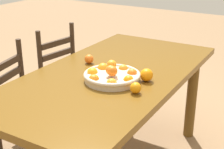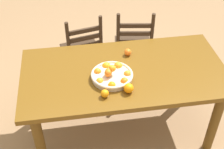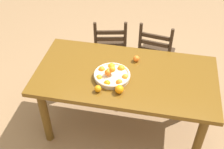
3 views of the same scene
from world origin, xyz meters
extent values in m
plane|color=#8F6D4B|center=(0.00, 0.00, 0.00)|extent=(12.00, 12.00, 0.00)
cube|color=brown|center=(0.00, 0.00, 0.74)|extent=(1.72, 0.88, 0.04)
cylinder|color=brown|center=(-0.75, -0.33, 0.36)|extent=(0.08, 0.08, 0.72)
cylinder|color=brown|center=(0.75, -0.33, 0.36)|extent=(0.08, 0.08, 0.72)
cylinder|color=brown|center=(-0.75, 0.33, 0.36)|extent=(0.08, 0.08, 0.72)
cylinder|color=brown|center=(0.75, 0.33, 0.36)|extent=(0.08, 0.08, 0.72)
cube|color=#322316|center=(-0.32, 0.81, 0.43)|extent=(0.47, 0.47, 0.03)
cylinder|color=#322316|center=(-0.19, 1.01, 0.21)|extent=(0.04, 0.04, 0.42)
cylinder|color=#322316|center=(-0.52, 0.94, 0.21)|extent=(0.04, 0.04, 0.42)
cylinder|color=#322316|center=(-0.11, 0.68, 0.21)|extent=(0.04, 0.04, 0.42)
cylinder|color=#322316|center=(-0.45, 0.61, 0.21)|extent=(0.04, 0.04, 0.42)
cylinder|color=#322316|center=(-0.11, 0.68, 0.68)|extent=(0.04, 0.04, 0.47)
cylinder|color=#322316|center=(-0.45, 0.61, 0.68)|extent=(0.04, 0.04, 0.47)
cube|color=#322316|center=(-0.28, 0.64, 0.61)|extent=(0.30, 0.09, 0.04)
cube|color=#322316|center=(-0.28, 0.64, 0.70)|extent=(0.30, 0.09, 0.04)
cube|color=#322316|center=(-0.28, 0.64, 0.79)|extent=(0.30, 0.09, 0.04)
cube|color=#322316|center=(0.25, 0.80, 0.44)|extent=(0.45, 0.45, 0.03)
cylinder|color=#322316|center=(0.45, 0.94, 0.21)|extent=(0.04, 0.04, 0.43)
cylinder|color=#322316|center=(0.11, 0.99, 0.21)|extent=(0.04, 0.04, 0.43)
cylinder|color=#322316|center=(0.40, 0.60, 0.21)|extent=(0.04, 0.04, 0.43)
cylinder|color=#322316|center=(0.06, 0.65, 0.21)|extent=(0.04, 0.04, 0.43)
cylinder|color=#322316|center=(0.40, 0.60, 0.69)|extent=(0.04, 0.04, 0.49)
cylinder|color=#322316|center=(0.06, 0.65, 0.69)|extent=(0.04, 0.04, 0.49)
cube|color=#322316|center=(0.23, 0.63, 0.62)|extent=(0.31, 0.07, 0.04)
cube|color=#322316|center=(0.23, 0.63, 0.71)|extent=(0.31, 0.07, 0.04)
cube|color=#322316|center=(0.23, 0.63, 0.81)|extent=(0.31, 0.07, 0.04)
cylinder|color=beige|center=(-0.12, -0.08, 0.78)|extent=(0.33, 0.33, 0.04)
torus|color=beige|center=(-0.12, -0.08, 0.80)|extent=(0.34, 0.34, 0.02)
sphere|color=orange|center=(0.01, -0.09, 0.80)|extent=(0.06, 0.06, 0.06)
sphere|color=orange|center=(-0.05, 0.03, 0.80)|extent=(0.07, 0.07, 0.07)
sphere|color=orange|center=(-0.15, 0.04, 0.80)|extent=(0.07, 0.07, 0.07)
sphere|color=orange|center=(-0.23, -0.02, 0.80)|extent=(0.06, 0.06, 0.06)
sphere|color=orange|center=(-0.23, -0.14, 0.80)|extent=(0.06, 0.06, 0.06)
sphere|color=orange|center=(-0.14, -0.20, 0.80)|extent=(0.06, 0.06, 0.06)
sphere|color=orange|center=(-0.03, -0.17, 0.80)|extent=(0.06, 0.06, 0.06)
sphere|color=orange|center=(-0.11, -0.08, 0.86)|extent=(0.06, 0.06, 0.06)
sphere|color=orange|center=(-0.15, -0.10, 0.84)|extent=(0.06, 0.06, 0.06)
sphere|color=orange|center=(-0.15, -0.09, 0.84)|extent=(0.06, 0.06, 0.06)
sphere|color=orange|center=(0.07, 0.21, 0.79)|extent=(0.06, 0.06, 0.06)
sphere|color=orange|center=(-0.20, -0.28, 0.79)|extent=(0.06, 0.06, 0.06)
sphere|color=orange|center=(-0.02, -0.26, 0.80)|extent=(0.08, 0.08, 0.08)
camera|label=1|loc=(-1.71, -1.02, 1.54)|focal=53.60mm
camera|label=2|loc=(-0.41, -1.96, 2.40)|focal=49.41mm
camera|label=3|loc=(0.27, -2.04, 2.55)|focal=45.94mm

